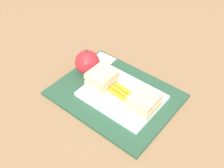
% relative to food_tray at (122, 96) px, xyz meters
% --- Properties ---
extents(ground_plane, '(2.40, 2.40, 0.00)m').
position_rel_food_tray_xyz_m(ground_plane, '(0.03, 0.00, -0.02)').
color(ground_plane, olive).
extents(lunchbag_mat, '(0.36, 0.28, 0.01)m').
position_rel_food_tray_xyz_m(lunchbag_mat, '(0.03, 0.00, -0.01)').
color(lunchbag_mat, '#284C33').
rests_on(lunchbag_mat, ground_plane).
extents(food_tray, '(0.23, 0.17, 0.01)m').
position_rel_food_tray_xyz_m(food_tray, '(0.00, 0.00, 0.00)').
color(food_tray, white).
rests_on(food_tray, lunchbag_mat).
extents(sandwich_half_left, '(0.07, 0.08, 0.04)m').
position_rel_food_tray_xyz_m(sandwich_half_left, '(-0.08, 0.00, 0.03)').
color(sandwich_half_left, '#DBC189').
rests_on(sandwich_half_left, food_tray).
extents(sandwich_half_right, '(0.07, 0.08, 0.04)m').
position_rel_food_tray_xyz_m(sandwich_half_right, '(0.08, 0.00, 0.03)').
color(sandwich_half_right, '#DBC189').
rests_on(sandwich_half_right, food_tray).
extents(carrot_sticks_bundle, '(0.08, 0.04, 0.02)m').
position_rel_food_tray_xyz_m(carrot_sticks_bundle, '(-0.00, 0.00, 0.01)').
color(carrot_sticks_bundle, orange).
rests_on(carrot_sticks_bundle, food_tray).
extents(apple, '(0.08, 0.08, 0.09)m').
position_rel_food_tray_xyz_m(apple, '(0.16, -0.02, 0.03)').
color(apple, red).
rests_on(apple, lunchbag_mat).
extents(paper_napkin, '(0.07, 0.07, 0.00)m').
position_rel_food_tray_xyz_m(paper_napkin, '(0.16, -0.10, -0.00)').
color(paper_napkin, white).
rests_on(paper_napkin, lunchbag_mat).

